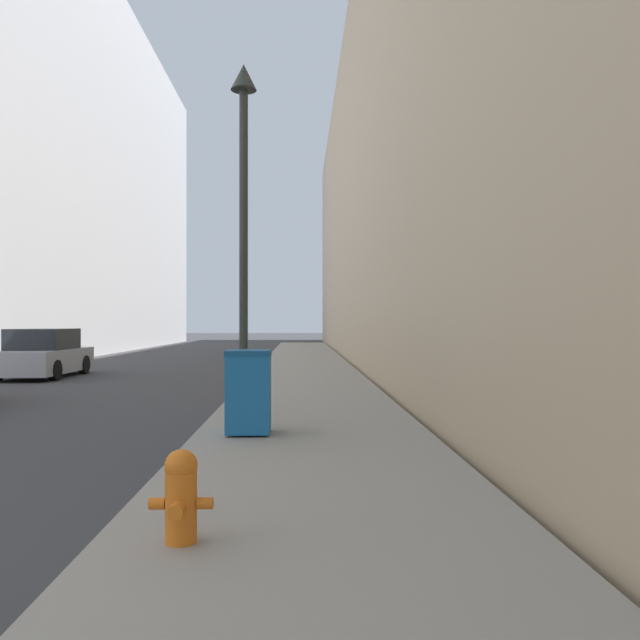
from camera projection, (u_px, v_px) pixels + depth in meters
sidewalk_right at (306, 374)px, 20.77m from camera, size 3.57×60.00×0.13m
building_right_stone at (474, 191)px, 29.03m from camera, size 12.00×60.00×15.80m
fire_hydrant at (181, 494)px, 4.71m from camera, size 0.48×0.37×0.70m
trash_bin at (249, 391)px, 9.28m from camera, size 0.66×0.67×1.25m
lamppost at (244, 195)px, 11.73m from camera, size 0.49×0.49×6.53m
parked_sedan_near at (43, 355)px, 20.36m from camera, size 1.98×4.27×1.58m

